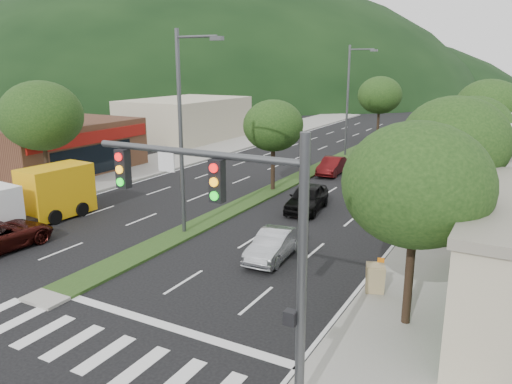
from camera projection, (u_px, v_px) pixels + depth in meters
The scene contains 28 objects.
ground at pixel (56, 295), 18.69m from camera, with size 160.00×160.00×0.00m, color black.
sidewalk_right at pixel (482, 189), 34.09m from camera, with size 5.00×90.00×0.15m, color gray.
sidewalk_left at pixel (181, 157), 45.94m from camera, with size 6.00×90.00×0.15m, color gray.
median at pixel (326, 164), 42.45m from camera, with size 1.60×56.00×0.12m, color #1D3413.
crosswalk at pixel (8, 318), 16.99m from camera, with size 19.00×2.20×0.01m, color silver.
traffic_signal at pixel (242, 225), 12.02m from camera, with size 6.12×0.40×7.00m.
shop_left at pixel (48, 147), 39.51m from camera, with size 10.15×12.00×4.00m.
bldg_left_far at pixel (186, 119), 55.82m from camera, with size 9.00×14.00×4.60m, color #B6B091.
hill_far at pixel (173, 92), 149.28m from camera, with size 176.00×132.00×82.00m, color black.
tree_r_a at pixel (417, 185), 15.30m from camera, with size 4.60×4.60×6.63m.
tree_r_b at pixel (454, 142), 22.04m from camera, with size 4.80×4.80×6.94m.
tree_r_c at pixel (473, 129), 28.90m from camera, with size 4.40×4.40×6.48m.
tree_r_d at pixel (489, 108), 37.28m from camera, with size 5.00×5.00×7.17m.
tree_r_e at pixel (497, 103), 45.84m from camera, with size 4.60×4.60×6.71m.
tree_med_near at pixel (273, 126), 32.86m from camera, with size 4.00×4.00×6.02m.
tree_med_far at pixel (380, 95), 54.79m from camera, with size 4.80×4.80×6.94m.
tree_l_a at pixel (41, 116), 31.69m from camera, with size 5.20×5.20×7.25m.
streetlight_near at pixel (184, 124), 23.99m from camera, with size 2.60×0.25×10.00m.
streetlight_mid at pixel (350, 95), 45.21m from camera, with size 2.60×0.25×10.00m.
sedan_silver at pixel (274, 245), 22.08m from camera, with size 1.35×3.89×1.28m, color #ACAFB4.
car_queue_a at pixel (307, 198), 29.27m from camera, with size 1.80×4.48×1.53m, color black.
car_queue_b at pixel (396, 188), 31.68m from camera, with size 2.04×5.02×1.46m, color #4B4C50.
car_queue_c at pixel (332, 166), 38.78m from camera, with size 1.42×4.07×1.34m, color #4D0C0E.
car_queue_d at pixel (388, 160), 41.60m from camera, with size 1.99×4.31×1.20m, color black.
car_queue_e at pixel (380, 148), 46.78m from camera, with size 1.71×4.24×1.44m, color #4C4C51.
box_truck at pixel (45, 196), 27.32m from camera, with size 2.64×6.03×2.91m.
motorhome at pixel (419, 145), 41.87m from camera, with size 3.32×8.60×3.23m.
a_frame_sign at pixel (375, 276), 18.39m from camera, with size 0.88×0.94×1.50m.
Camera 1 is at (14.81, -11.41, 8.44)m, focal length 35.00 mm.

